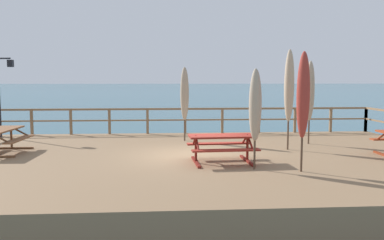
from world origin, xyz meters
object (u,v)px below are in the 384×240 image
object	(u,v)px
patio_umbrella_short_front	(303,96)
lamp_post_hooked	(3,84)
picnic_table_mid_left	(222,143)
patio_umbrella_tall_mid_left	(289,86)
picnic_table_front_left	(1,136)
patio_umbrella_tall_back_left	(310,91)
patio_umbrella_tall_back_right	(255,106)
patio_umbrella_tall_mid_right	(185,94)

from	to	relation	value
patio_umbrella_short_front	lamp_post_hooked	bearing A→B (deg)	145.64
picnic_table_mid_left	patio_umbrella_tall_mid_left	bearing A→B (deg)	37.22
picnic_table_mid_left	picnic_table_front_left	world-z (taller)	same
patio_umbrella_short_front	patio_umbrella_tall_back_left	distance (m)	4.54
patio_umbrella_tall_mid_left	patio_umbrella_short_front	world-z (taller)	patio_umbrella_tall_mid_left
patio_umbrella_tall_back_right	patio_umbrella_tall_back_left	bearing A→B (deg)	53.46
patio_umbrella_tall_mid_right	patio_umbrella_short_front	xyz separation A→B (m)	(2.65, -5.22, 0.14)
picnic_table_mid_left	patio_umbrella_tall_mid_right	size ratio (longest dim) A/B	0.68
patio_umbrella_tall_mid_right	patio_umbrella_tall_mid_left	size ratio (longest dim) A/B	0.84
picnic_table_mid_left	patio_umbrella_short_front	world-z (taller)	patio_umbrella_short_front
picnic_table_mid_left	patio_umbrella_short_front	distance (m)	2.57
picnic_table_front_left	lamp_post_hooked	xyz separation A→B (m)	(-1.27, 3.58, 1.56)
picnic_table_front_left	patio_umbrella_short_front	xyz separation A→B (m)	(8.48, -3.09, 1.34)
patio_umbrella_tall_back_left	patio_umbrella_tall_back_right	size ratio (longest dim) A/B	1.15
patio_umbrella_short_front	lamp_post_hooked	world-z (taller)	lamp_post_hooked
patio_umbrella_tall_mid_left	patio_umbrella_tall_back_right	distance (m)	3.28
lamp_post_hooked	patio_umbrella_tall_mid_right	bearing A→B (deg)	-11.57
patio_umbrella_tall_back_right	patio_umbrella_tall_mid_left	bearing A→B (deg)	57.59
picnic_table_front_left	patio_umbrella_tall_back_right	bearing A→B (deg)	-20.38
patio_umbrella_tall_back_left	lamp_post_hooked	distance (m)	11.76
patio_umbrella_tall_mid_right	patio_umbrella_tall_back_left	size ratio (longest dim) A/B	0.93
patio_umbrella_tall_back_left	patio_umbrella_tall_mid_left	bearing A→B (deg)	-135.14
patio_umbrella_tall_back_right	patio_umbrella_short_front	bearing A→B (deg)	-17.33
picnic_table_front_left	patio_umbrella_tall_mid_right	xyz separation A→B (m)	(5.84, 2.13, 1.20)
picnic_table_mid_left	patio_umbrella_tall_back_left	world-z (taller)	patio_umbrella_tall_back_left
patio_umbrella_tall_mid_left	patio_umbrella_tall_mid_right	bearing A→B (deg)	147.06
lamp_post_hooked	picnic_table_front_left	bearing A→B (deg)	-70.47
patio_umbrella_short_front	picnic_table_mid_left	bearing A→B (deg)	146.15
patio_umbrella_tall_mid_left	patio_umbrella_short_front	distance (m)	3.16
patio_umbrella_tall_mid_right	patio_umbrella_tall_back_left	world-z (taller)	patio_umbrella_tall_back_left
picnic_table_front_left	patio_umbrella_tall_back_left	bearing A→B (deg)	6.17
picnic_table_front_left	patio_umbrella_tall_mid_right	size ratio (longest dim) A/B	0.68
picnic_table_mid_left	lamp_post_hooked	world-z (taller)	lamp_post_hooked
patio_umbrella_tall_mid_right	lamp_post_hooked	bearing A→B (deg)	168.43
patio_umbrella_tall_mid_left	patio_umbrella_tall_back_left	world-z (taller)	patio_umbrella_tall_mid_left
picnic_table_front_left	patio_umbrella_tall_back_left	world-z (taller)	patio_umbrella_tall_back_left
picnic_table_front_left	patio_umbrella_tall_mid_right	distance (m)	6.33
patio_umbrella_short_front	patio_umbrella_tall_back_right	world-z (taller)	patio_umbrella_short_front
picnic_table_mid_left	patio_umbrella_short_front	bearing A→B (deg)	-33.85
patio_umbrella_tall_back_left	lamp_post_hooked	bearing A→B (deg)	167.83
picnic_table_front_left	patio_umbrella_short_front	size ratio (longest dim) A/B	0.63
picnic_table_front_left	patio_umbrella_tall_back_right	size ratio (longest dim) A/B	0.73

